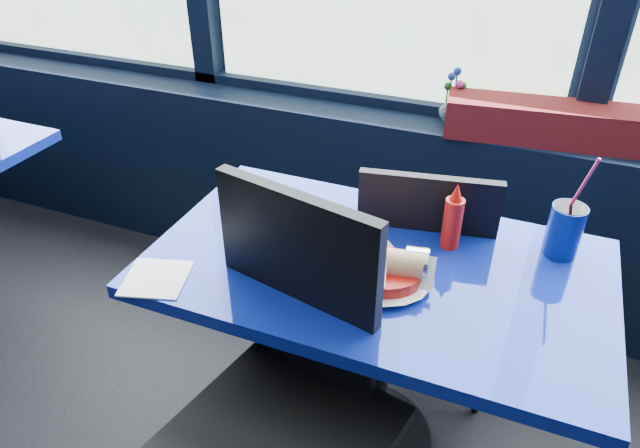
% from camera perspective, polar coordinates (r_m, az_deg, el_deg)
% --- Properties ---
extents(window_sill, '(5.00, 0.26, 0.80)m').
position_cam_1_polar(window_sill, '(2.48, 4.61, 2.62)').
color(window_sill, black).
rests_on(window_sill, ground).
extents(near_table, '(1.20, 0.70, 0.75)m').
position_cam_1_polar(near_table, '(1.64, 5.33, -8.87)').
color(near_table, black).
rests_on(near_table, ground).
extents(chair_near_front, '(0.56, 0.56, 1.04)m').
position_cam_1_polar(chair_near_front, '(1.43, -3.14, -15.16)').
color(chair_near_front, black).
rests_on(chair_near_front, ground).
extents(chair_near_back, '(0.48, 0.49, 0.92)m').
position_cam_1_polar(chair_near_back, '(1.89, 11.23, -4.34)').
color(chair_near_back, black).
rests_on(chair_near_back, ground).
extents(planter_box, '(0.69, 0.24, 0.13)m').
position_cam_1_polar(planter_box, '(2.17, 21.54, 9.47)').
color(planter_box, maroon).
rests_on(planter_box, window_sill).
extents(flower_vase, '(0.12, 0.12, 0.20)m').
position_cam_1_polar(flower_vase, '(2.23, 13.09, 11.42)').
color(flower_vase, silver).
rests_on(flower_vase, window_sill).
extents(food_basket, '(0.30, 0.30, 0.09)m').
position_cam_1_polar(food_basket, '(1.44, 5.65, -4.48)').
color(food_basket, '#BA140C').
rests_on(food_basket, near_table).
extents(ketchup_bottle, '(0.05, 0.05, 0.19)m').
position_cam_1_polar(ketchup_bottle, '(1.57, 13.13, 0.44)').
color(ketchup_bottle, '#BA140C').
rests_on(ketchup_bottle, near_table).
extents(soda_cup, '(0.09, 0.09, 0.31)m').
position_cam_1_polar(soda_cup, '(1.64, 23.27, -0.49)').
color(soda_cup, navy).
rests_on(soda_cup, near_table).
extents(napkin, '(0.19, 0.19, 0.00)m').
position_cam_1_polar(napkin, '(1.51, -16.07, -5.24)').
color(napkin, white).
rests_on(napkin, near_table).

